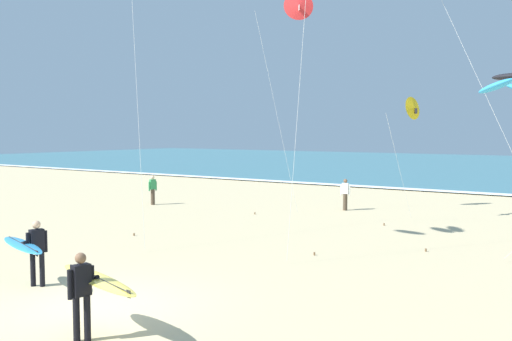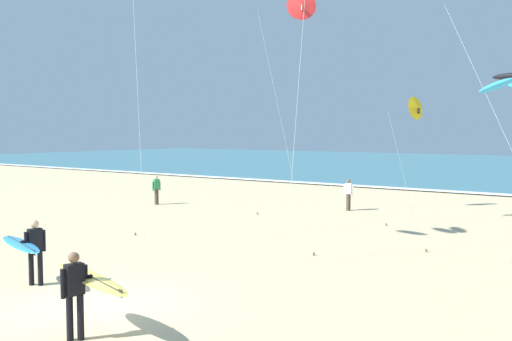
# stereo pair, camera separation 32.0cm
# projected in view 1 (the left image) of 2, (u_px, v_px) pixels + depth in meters

# --- Properties ---
(ground_plane) EXTENTS (160.00, 160.00, 0.00)m
(ground_plane) POSITION_uv_depth(u_px,v_px,m) (98.00, 307.00, 12.76)
(ground_plane) COLOR #CCB789
(shoreline_foam) EXTENTS (160.00, 1.21, 0.01)m
(shoreline_foam) POSITION_uv_depth(u_px,v_px,m) (450.00, 191.00, 36.52)
(shoreline_foam) COLOR white
(shoreline_foam) RESTS_ON ocean_water
(surfer_lead) EXTENTS (2.14, 1.10, 1.71)m
(surfer_lead) POSITION_uv_depth(u_px,v_px,m) (30.00, 247.00, 14.28)
(surfer_lead) COLOR black
(surfer_lead) RESTS_ON ground
(surfer_trailing) EXTENTS (2.53, 1.09, 1.71)m
(surfer_trailing) POSITION_uv_depth(u_px,v_px,m) (90.00, 285.00, 10.73)
(surfer_trailing) COLOR black
(surfer_trailing) RESTS_ON ground
(kite_delta_golden_mid) EXTENTS (0.85, 2.49, 5.52)m
(kite_delta_golden_mid) POSITION_uv_depth(u_px,v_px,m) (413.00, 108.00, 24.72)
(kite_delta_golden_mid) COLOR yellow
(kite_delta_golden_mid) RESTS_ON ground
(kite_arc_charcoal_far) EXTENTS (5.36, 2.39, 5.71)m
(kite_arc_charcoal_far) POSITION_uv_depth(u_px,v_px,m) (510.00, 84.00, 16.80)
(kite_arc_charcoal_far) COLOR #2D99DB
(kite_arc_charcoal_far) RESTS_ON ground
(kite_delta_scarlet_close) EXTENTS (2.36, 1.84, 10.58)m
(kite_delta_scarlet_close) POSITION_uv_depth(u_px,v_px,m) (298.00, 6.00, 26.36)
(kite_delta_scarlet_close) COLOR red
(kite_delta_scarlet_close) RESTS_ON ground
(bystander_white_top) EXTENTS (0.50, 0.23, 1.59)m
(bystander_white_top) POSITION_uv_depth(u_px,v_px,m) (345.00, 194.00, 28.30)
(bystander_white_top) COLOR #4C3D2D
(bystander_white_top) RESTS_ON ground
(bystander_green_top) EXTENTS (0.26, 0.48, 1.59)m
(bystander_green_top) POSITION_uv_depth(u_px,v_px,m) (153.00, 190.00, 30.46)
(bystander_green_top) COLOR #4C3D2D
(bystander_green_top) RESTS_ON ground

